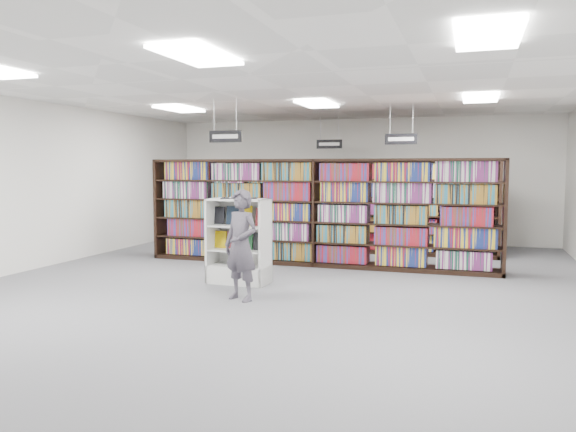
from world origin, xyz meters
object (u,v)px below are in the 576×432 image
(endcap_display, at_px, (240,255))
(open_book, at_px, (239,197))
(bookshelf_row_near, at_px, (317,212))
(shopper, at_px, (241,245))

(endcap_display, relative_size, open_book, 2.09)
(endcap_display, xyz_separation_m, open_book, (-0.02, 0.03, 0.97))
(bookshelf_row_near, relative_size, endcap_display, 4.93)
(open_book, height_order, shopper, shopper)
(endcap_display, height_order, open_book, open_book)
(shopper, bearing_deg, open_book, 135.14)
(bookshelf_row_near, height_order, endcap_display, bookshelf_row_near)
(shopper, bearing_deg, bookshelf_row_near, 105.95)
(endcap_display, bearing_deg, open_book, 125.42)
(bookshelf_row_near, height_order, shopper, bookshelf_row_near)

